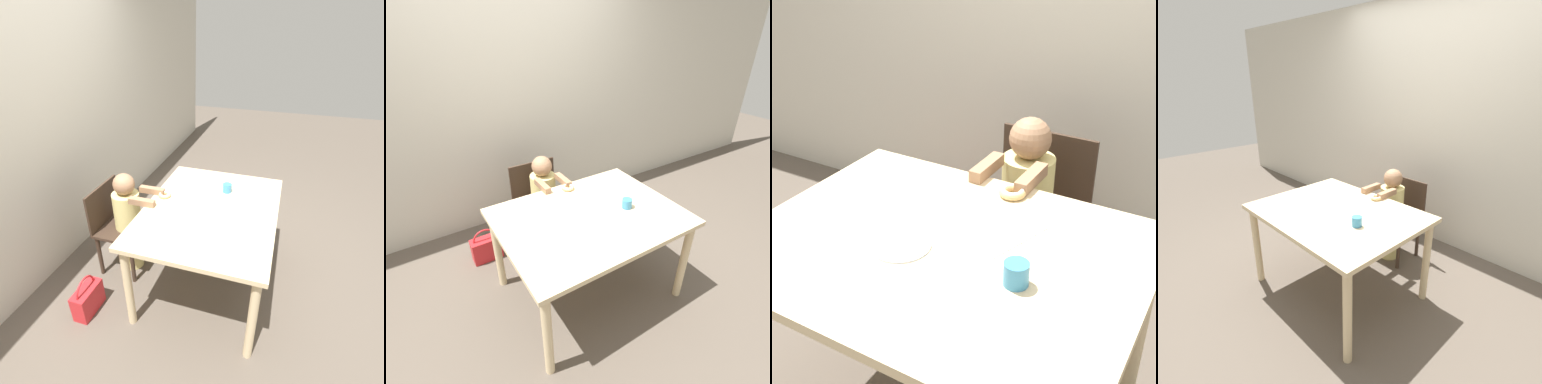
# 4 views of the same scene
# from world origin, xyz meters

# --- Properties ---
(ground_plane) EXTENTS (12.00, 12.00, 0.00)m
(ground_plane) POSITION_xyz_m (0.00, 0.00, 0.00)
(ground_plane) COLOR brown
(wall_back) EXTENTS (8.00, 0.05, 2.50)m
(wall_back) POSITION_xyz_m (0.00, 1.39, 1.25)
(wall_back) COLOR beige
(wall_back) RESTS_ON ground_plane
(dining_table) EXTENTS (1.28, 0.99, 0.75)m
(dining_table) POSITION_xyz_m (0.00, 0.00, 0.66)
(dining_table) COLOR beige
(dining_table) RESTS_ON ground_plane
(chair) EXTENTS (0.45, 0.38, 0.79)m
(chair) POSITION_xyz_m (-0.02, 0.83, 0.43)
(chair) COLOR #38281E
(chair) RESTS_ON ground_plane
(child_figure) EXTENTS (0.24, 0.42, 0.94)m
(child_figure) POSITION_xyz_m (-0.02, 0.72, 0.48)
(child_figure) COLOR #E0D17F
(child_figure) RESTS_ON ground_plane
(donut) EXTENTS (0.10, 0.10, 0.03)m
(donut) POSITION_xyz_m (0.06, 0.40, 0.77)
(donut) COLOR #DBB270
(donut) RESTS_ON dining_table
(napkin) EXTENTS (0.39, 0.39, 0.00)m
(napkin) POSITION_xyz_m (0.06, 0.16, 0.75)
(napkin) COLOR white
(napkin) RESTS_ON dining_table
(handbag) EXTENTS (0.26, 0.12, 0.33)m
(handbag) POSITION_xyz_m (-0.59, 0.80, 0.12)
(handbag) COLOR red
(handbag) RESTS_ON ground_plane
(cup) EXTENTS (0.08, 0.08, 0.07)m
(cup) POSITION_xyz_m (0.29, -0.06, 0.79)
(cup) COLOR teal
(cup) RESTS_ON dining_table
(plate) EXTENTS (0.19, 0.19, 0.01)m
(plate) POSITION_xyz_m (-0.11, -0.07, 0.75)
(plate) COLOR silver
(plate) RESTS_ON dining_table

